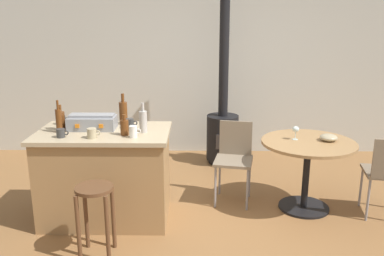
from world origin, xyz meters
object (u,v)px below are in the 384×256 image
wine_glass (296,130)px  serving_bowl (329,138)px  bottle_0 (61,120)px  bottle_4 (143,121)px  folding_chair_far (234,155)px  cup_1 (92,133)px  dining_table (307,158)px  toolbox (92,122)px  wood_stove (223,126)px  wooden_stool (95,206)px  kitchen_island (106,175)px  bottle_1 (59,120)px  cup_0 (130,123)px  bottle_3 (124,127)px  cup_2 (61,133)px  cup_3 (62,120)px  bottle_2 (123,112)px

wine_glass → serving_bowl: 0.34m
bottle_0 → bottle_4: bearing=-4.9°
folding_chair_far → bottle_0: 1.85m
cup_1 → serving_bowl: size_ratio=0.67×
dining_table → toolbox: bearing=-175.8°
wine_glass → serving_bowl: bearing=-7.2°
wood_stove → wine_glass: (0.67, -1.36, 0.32)m
wooden_stool → folding_chair_far: size_ratio=0.72×
kitchen_island → bottle_1: 0.71m
folding_chair_far → cup_0: 1.21m
toolbox → serving_bowl: size_ratio=2.54×
bottle_3 → cup_2: size_ratio=1.75×
cup_2 → toolbox: bearing=53.3°
bottle_4 → cup_3: bottle_4 is taller
folding_chair_far → bottle_4: bearing=-152.5°
wood_stove → cup_3: 2.28m
bottle_1 → dining_table: bearing=6.6°
wood_stove → bottle_0: 2.38m
bottle_1 → wine_glass: bearing=8.5°
toolbox → bottle_1: size_ratio=1.46×
wooden_stool → cup_3: size_ratio=5.52×
bottle_2 → cup_1: 0.56m
dining_table → cup_2: size_ratio=8.56×
cup_3 → wood_stove: bearing=38.8°
wooden_stool → bottle_0: bottle_0 is taller
bottle_1 → cup_0: (0.65, 0.15, -0.07)m
folding_chair_far → cup_2: (-1.66, -0.67, 0.43)m
kitchen_island → wine_glass: size_ratio=8.94×
dining_table → bottle_3: (-1.83, -0.37, 0.42)m
cup_0 → kitchen_island: bearing=-157.5°
bottle_3 → bottle_4: (0.16, 0.10, 0.03)m
wood_stove → toolbox: wood_stove is taller
folding_chair_far → cup_0: bearing=-162.2°
toolbox → wine_glass: bearing=6.2°
wood_stove → bottle_3: 2.12m
dining_table → folding_chair_far: (-0.74, 0.21, -0.05)m
bottle_0 → bottle_1: (0.01, -0.09, 0.02)m
bottle_3 → bottle_0: bearing=165.4°
folding_chair_far → cup_2: bearing=-158.1°
folding_chair_far → cup_1: size_ratio=7.25×
kitchen_island → bottle_4: (0.40, -0.03, 0.57)m
kitchen_island → bottle_0: bearing=175.0°
wood_stove → bottle_4: (-0.87, -1.69, 0.49)m
bottle_1 → serving_bowl: 2.71m
dining_table → cup_3: bearing=179.6°
cup_3 → kitchen_island: bearing=-27.7°
wood_stove → cup_0: (-1.02, -1.55, 0.43)m
dining_table → wood_stove: (-0.80, 1.42, -0.04)m
bottle_3 → bottle_4: 0.19m
dining_table → bottle_3: bottle_3 is taller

